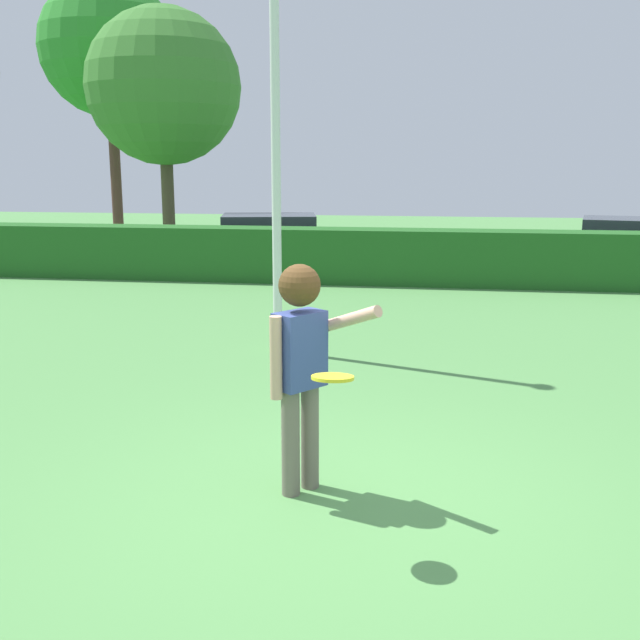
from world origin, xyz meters
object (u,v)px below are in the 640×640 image
frisbee (333,378)px  lamppost (275,103)px  parked_car_green (269,238)px  person (301,352)px  birch_tree (109,48)px  willow_tree (164,87)px  parked_car_silver (633,244)px

frisbee → lamppost: lamppost is taller
lamppost → parked_car_green: bearing=103.2°
person → birch_tree: (-9.06, 17.63, 4.75)m
person → parked_car_green: bearing=103.5°
birch_tree → lamppost: bearing=-59.1°
frisbee → willow_tree: bearing=113.2°
person → parked_car_silver: (5.37, 12.45, -0.43)m
frisbee → lamppost: bearing=105.7°
birch_tree → willow_tree: bearing=-44.4°
willow_tree → parked_car_silver: bearing=-12.5°
parked_car_green → person: bearing=-76.5°
person → lamppost: size_ratio=0.31×
willow_tree → birch_tree: size_ratio=0.82×
parked_car_green → parked_car_silver: 8.35m
lamppost → willow_tree: (-5.36, 10.76, 1.23)m
frisbee → parked_car_silver: 14.19m
parked_car_green → frisbee: bearing=-75.8°
parked_car_silver → willow_tree: (-11.81, 2.62, 3.77)m
frisbee → willow_tree: size_ratio=0.04×
person → birch_tree: size_ratio=0.22×
parked_car_silver → birch_tree: size_ratio=0.56×
willow_tree → frisbee: bearing=-66.8°
frisbee → birch_tree: birch_tree is taller
lamppost → parked_car_silver: lamppost is taller
frisbee → parked_car_green: parked_car_green is taller
person → parked_car_green: person is taller
person → parked_car_silver: size_ratio=0.40×
frisbee → birch_tree: size_ratio=0.03×
person → birch_tree: birch_tree is taller
person → willow_tree: 16.73m
person → lamppost: bearing=104.1°
willow_tree → parked_car_green: bearing=-37.6°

